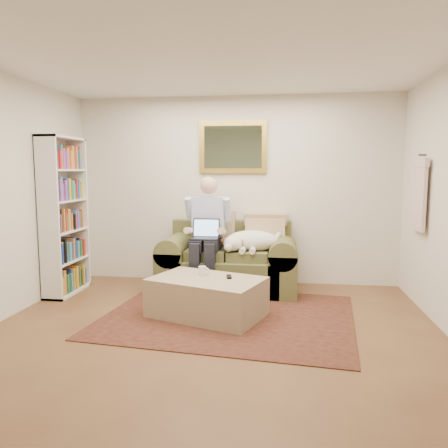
% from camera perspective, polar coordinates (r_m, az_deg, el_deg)
% --- Properties ---
extents(room_shell, '(4.51, 5.00, 2.61)m').
position_cam_1_polar(room_shell, '(4.03, -1.90, 3.09)').
color(room_shell, brown).
rests_on(room_shell, ground).
extents(rug, '(2.84, 2.37, 0.01)m').
position_cam_1_polar(rug, '(4.86, 0.62, -11.87)').
color(rug, '#341714').
rests_on(rug, room_shell).
extents(sofa, '(1.78, 0.91, 1.07)m').
position_cam_1_polar(sofa, '(5.81, 0.60, -5.64)').
color(sofa, brown).
rests_on(sofa, room_shell).
extents(seated_man, '(0.59, 0.84, 1.50)m').
position_cam_1_polar(seated_man, '(5.61, -2.31, -1.50)').
color(seated_man, '#8C9BD8').
rests_on(seated_man, sofa).
extents(laptop, '(0.35, 0.27, 0.25)m').
position_cam_1_polar(laptop, '(5.53, -2.44, -1.23)').
color(laptop, black).
rests_on(laptop, seated_man).
extents(sleeping_dog, '(0.73, 0.46, 0.27)m').
position_cam_1_polar(sleeping_dog, '(5.62, 3.73, -2.20)').
color(sleeping_dog, white).
rests_on(sleeping_dog, sofa).
extents(ottoman, '(1.34, 1.08, 0.42)m').
position_cam_1_polar(ottoman, '(4.79, -2.24, -9.54)').
color(ottoman, tan).
rests_on(ottoman, room_shell).
extents(coffee_mug, '(0.08, 0.08, 0.10)m').
position_cam_1_polar(coffee_mug, '(4.86, -2.85, -6.12)').
color(coffee_mug, white).
rests_on(coffee_mug, ottoman).
extents(tv_remote, '(0.08, 0.16, 0.02)m').
position_cam_1_polar(tv_remote, '(4.76, 0.66, -6.90)').
color(tv_remote, black).
rests_on(tv_remote, ottoman).
extents(bookshelf, '(0.28, 0.80, 2.00)m').
position_cam_1_polar(bookshelf, '(5.93, -20.15, 0.98)').
color(bookshelf, white).
rests_on(bookshelf, room_shell).
extents(wall_mirror, '(0.94, 0.04, 0.72)m').
position_cam_1_polar(wall_mirror, '(6.13, 1.17, 10.01)').
color(wall_mirror, gold).
rests_on(wall_mirror, room_shell).
extents(hanging_shirt, '(0.06, 0.52, 0.90)m').
position_cam_1_polar(hanging_shirt, '(5.42, 24.07, 4.00)').
color(hanging_shirt, beige).
rests_on(hanging_shirt, room_shell).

